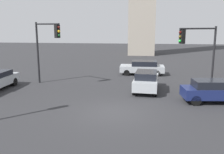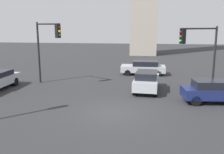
% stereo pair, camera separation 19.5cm
% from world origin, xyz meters
% --- Properties ---
extents(ground_plane, '(108.31, 108.31, 0.00)m').
position_xyz_m(ground_plane, '(0.00, 0.00, 0.00)').
color(ground_plane, '#2D2D30').
extents(traffic_light_1, '(2.55, 1.62, 5.07)m').
position_xyz_m(traffic_light_1, '(-6.02, 6.03, 3.64)').
color(traffic_light_1, black).
rests_on(traffic_light_1, ground_plane).
extents(traffic_light_2, '(3.07, 2.08, 4.76)m').
position_xyz_m(traffic_light_2, '(5.62, 5.86, 3.45)').
color(traffic_light_2, black).
rests_on(traffic_light_2, ground_plane).
extents(car_0, '(2.01, 4.07, 1.51)m').
position_xyz_m(car_0, '(1.87, 5.00, 0.79)').
color(car_0, '#ADB2B7').
rests_on(car_0, ground_plane).
extents(car_2, '(4.32, 1.84, 1.37)m').
position_xyz_m(car_2, '(1.62, 11.42, 0.72)').
color(car_2, '#ADB2B7').
rests_on(car_2, ground_plane).
extents(car_3, '(4.08, 2.02, 1.44)m').
position_xyz_m(car_3, '(6.04, 2.67, 0.76)').
color(car_3, navy).
rests_on(car_3, ground_plane).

